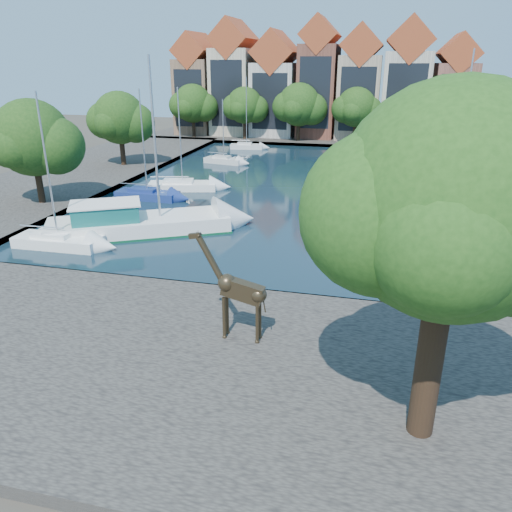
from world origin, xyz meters
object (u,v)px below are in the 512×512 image
at_px(plane_tree, 456,211).
at_px(sailboat_left_a, 58,239).
at_px(giraffe_statue, 237,289).
at_px(motorsailer, 133,221).

xyz_separation_m(plane_tree, sailboat_left_a, (-21.75, 13.01, -7.06)).
distance_m(plane_tree, giraffe_statue, 9.68).
relative_size(motorsailer, sailboat_left_a, 1.30).
relative_size(giraffe_statue, motorsailer, 0.36).
bearing_deg(sailboat_left_a, motorsailer, 45.66).
distance_m(plane_tree, motorsailer, 25.56).
xyz_separation_m(giraffe_statue, motorsailer, (-11.01, 12.48, -1.74)).
height_order(plane_tree, sailboat_left_a, plane_tree).
xyz_separation_m(plane_tree, motorsailer, (-18.23, 16.61, -6.70)).
bearing_deg(plane_tree, motorsailer, 137.67).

